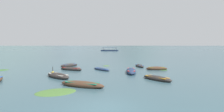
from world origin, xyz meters
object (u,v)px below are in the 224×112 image
(rowboat_0, at_px, (101,69))
(rowboat_5, at_px, (157,69))
(rowboat_3, at_px, (82,84))
(rowboat_8, at_px, (71,69))
(rowboat_7, at_px, (58,76))
(rowboat_9, at_px, (69,65))
(rowboat_6, at_px, (140,66))
(rowboat_2, at_px, (157,78))
(mooring_buoy, at_px, (53,73))
(rowboat_4, at_px, (131,71))
(ferry_0, at_px, (110,50))

(rowboat_0, bearing_deg, rowboat_5, 4.53)
(rowboat_3, bearing_deg, rowboat_0, 86.37)
(rowboat_8, bearing_deg, rowboat_7, -88.31)
(rowboat_3, distance_m, rowboat_8, 10.75)
(rowboat_0, distance_m, rowboat_7, 7.45)
(rowboat_0, height_order, rowboat_7, rowboat_7)
(rowboat_7, bearing_deg, rowboat_9, 99.75)
(rowboat_6, relative_size, rowboat_9, 1.07)
(rowboat_7, bearing_deg, rowboat_5, 27.57)
(rowboat_2, bearing_deg, mooring_buoy, 164.64)
(rowboat_4, height_order, rowboat_6, rowboat_4)
(rowboat_2, height_order, rowboat_7, rowboat_7)
(rowboat_3, relative_size, rowboat_4, 0.99)
(rowboat_4, bearing_deg, rowboat_2, -62.00)
(rowboat_3, relative_size, rowboat_7, 1.13)
(rowboat_3, relative_size, ferry_0, 0.42)
(ferry_0, bearing_deg, rowboat_7, -90.39)
(rowboat_6, xyz_separation_m, rowboat_7, (-10.58, -10.21, 0.04))
(mooring_buoy, bearing_deg, rowboat_0, 28.68)
(rowboat_9, xyz_separation_m, ferry_0, (2.32, 76.80, 0.25))
(mooring_buoy, bearing_deg, rowboat_4, 6.20)
(rowboat_6, relative_size, rowboat_7, 0.86)
(rowboat_8, bearing_deg, rowboat_0, 2.00)
(rowboat_5, distance_m, mooring_buoy, 14.98)
(mooring_buoy, bearing_deg, rowboat_2, -15.36)
(rowboat_3, bearing_deg, rowboat_2, 23.83)
(rowboat_6, bearing_deg, rowboat_2, -86.82)
(rowboat_5, bearing_deg, rowboat_2, -101.62)
(rowboat_9, relative_size, mooring_buoy, 3.21)
(rowboat_5, bearing_deg, rowboat_6, 121.38)
(rowboat_4, relative_size, mooring_buoy, 4.56)
(rowboat_7, xyz_separation_m, ferry_0, (0.59, 86.84, 0.25))
(rowboat_7, height_order, rowboat_8, rowboat_7)
(rowboat_6, distance_m, rowboat_7, 14.70)
(rowboat_0, bearing_deg, rowboat_4, -27.23)
(rowboat_0, relative_size, rowboat_6, 0.92)
(rowboat_2, distance_m, rowboat_7, 11.23)
(rowboat_0, bearing_deg, mooring_buoy, -151.32)
(rowboat_4, xyz_separation_m, rowboat_8, (-8.89, 2.05, -0.04))
(mooring_buoy, bearing_deg, ferry_0, 88.44)
(rowboat_7, distance_m, rowboat_8, 5.84)
(rowboat_0, distance_m, rowboat_8, 4.59)
(rowboat_6, distance_m, mooring_buoy, 14.41)
(rowboat_9, relative_size, ferry_0, 0.30)
(rowboat_7, bearing_deg, ferry_0, 89.61)
(rowboat_9, bearing_deg, rowboat_2, -40.21)
(ferry_0, relative_size, mooring_buoy, 10.76)
(rowboat_3, distance_m, rowboat_5, 14.06)
(rowboat_3, height_order, mooring_buoy, mooring_buoy)
(rowboat_2, distance_m, mooring_buoy, 13.37)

